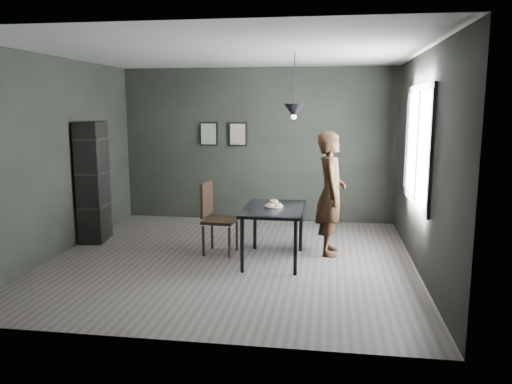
# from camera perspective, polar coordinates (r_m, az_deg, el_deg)

# --- Properties ---
(ground) EXTENTS (5.00, 5.00, 0.00)m
(ground) POSITION_cam_1_polar(r_m,az_deg,el_deg) (7.05, -2.90, -7.63)
(ground) COLOR #3B3633
(ground) RESTS_ON ground
(back_wall) EXTENTS (5.00, 0.10, 2.80)m
(back_wall) POSITION_cam_1_polar(r_m,az_deg,el_deg) (9.21, 0.10, 5.38)
(back_wall) COLOR black
(back_wall) RESTS_ON ground
(ceiling) EXTENTS (5.00, 5.00, 0.02)m
(ceiling) POSITION_cam_1_polar(r_m,az_deg,el_deg) (6.76, -3.11, 15.65)
(ceiling) COLOR silver
(ceiling) RESTS_ON ground
(window_assembly) EXTENTS (0.04, 1.96, 1.56)m
(window_assembly) POSITION_cam_1_polar(r_m,az_deg,el_deg) (6.90, 17.98, 5.09)
(window_assembly) COLOR white
(window_assembly) RESTS_ON ground
(cafe_table) EXTENTS (0.80, 1.20, 0.75)m
(cafe_table) POSITION_cam_1_polar(r_m,az_deg,el_deg) (6.78, 2.03, -2.44)
(cafe_table) COLOR black
(cafe_table) RESTS_ON ground
(white_plate) EXTENTS (0.23, 0.23, 0.01)m
(white_plate) POSITION_cam_1_polar(r_m,az_deg,el_deg) (6.81, 2.05, -1.68)
(white_plate) COLOR white
(white_plate) RESTS_ON cafe_table
(donut_pile) EXTENTS (0.21, 0.21, 0.09)m
(donut_pile) POSITION_cam_1_polar(r_m,az_deg,el_deg) (6.80, 2.05, -1.36)
(donut_pile) COLOR beige
(donut_pile) RESTS_ON white_plate
(woman) EXTENTS (0.43, 0.65, 1.76)m
(woman) POSITION_cam_1_polar(r_m,az_deg,el_deg) (7.17, 8.54, -0.18)
(woman) COLOR black
(woman) RESTS_ON ground
(wood_chair) EXTENTS (0.49, 0.49, 1.04)m
(wood_chair) POSITION_cam_1_polar(r_m,az_deg,el_deg) (7.21, -4.82, -2.41)
(wood_chair) COLOR black
(wood_chair) RESTS_ON ground
(shelf_unit) EXTENTS (0.44, 0.67, 1.88)m
(shelf_unit) POSITION_cam_1_polar(r_m,az_deg,el_deg) (8.21, -18.10, 1.11)
(shelf_unit) COLOR black
(shelf_unit) RESTS_ON ground
(pendant_lamp) EXTENTS (0.28, 0.28, 0.86)m
(pendant_lamp) POSITION_cam_1_polar(r_m,az_deg,el_deg) (6.71, 4.35, 9.27)
(pendant_lamp) COLOR black
(pendant_lamp) RESTS_ON ground
(framed_print_left) EXTENTS (0.34, 0.04, 0.44)m
(framed_print_left) POSITION_cam_1_polar(r_m,az_deg,el_deg) (9.34, -5.43, 6.62)
(framed_print_left) COLOR black
(framed_print_left) RESTS_ON ground
(framed_print_right) EXTENTS (0.34, 0.04, 0.44)m
(framed_print_right) POSITION_cam_1_polar(r_m,az_deg,el_deg) (9.23, -2.09, 6.62)
(framed_print_right) COLOR black
(framed_print_right) RESTS_ON ground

